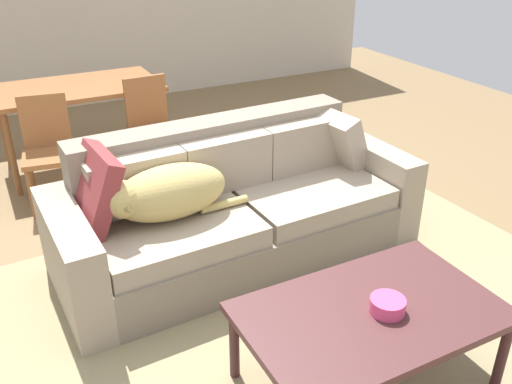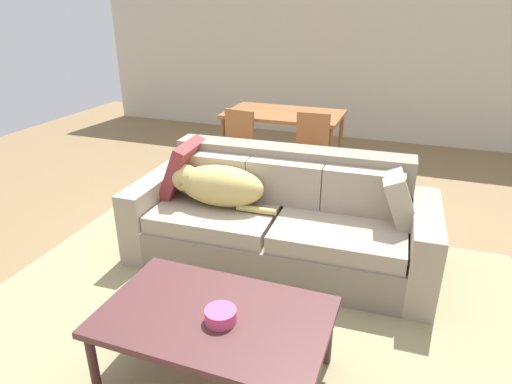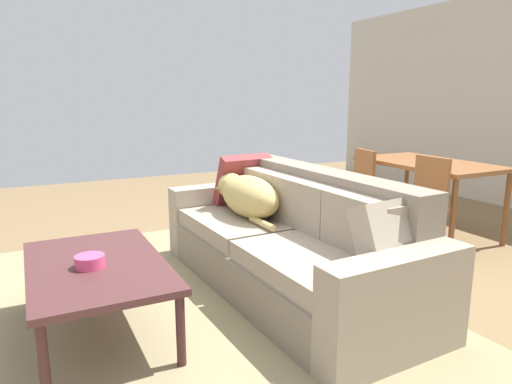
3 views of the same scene
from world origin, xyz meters
name	(u,v)px [view 1 (image 1 of 3)]	position (x,y,z in m)	size (l,w,h in m)	color
ground_plane	(210,272)	(0.00, 0.00, 0.00)	(10.00, 10.00, 0.00)	olive
area_rug	(296,318)	(0.26, -0.66, 0.01)	(3.74, 2.80, 0.01)	#998B62
couch	(235,209)	(0.26, 0.15, 0.33)	(2.41, 1.04, 0.87)	gray
dog_on_left_cushion	(165,193)	(-0.25, 0.03, 0.63)	(0.89, 0.38, 0.33)	tan
throw_pillow_by_left_arm	(93,190)	(-0.63, 0.16, 0.67)	(0.10, 0.47, 0.47)	maroon
throw_pillow_by_right_arm	(339,140)	(1.14, 0.24, 0.64)	(0.15, 0.40, 0.40)	#B0A08B
coffee_table	(371,317)	(0.31, -1.23, 0.41)	(1.22, 0.76, 0.45)	#502B2B
bowl_on_coffee_table	(387,305)	(0.37, -1.27, 0.49)	(0.17, 0.17, 0.07)	#EA4C7F
dining_table	(78,93)	(-0.32, 2.11, 0.68)	(1.39, 0.82, 0.75)	#925930
dining_chair_near_left	(49,146)	(-0.71, 1.48, 0.48)	(0.45, 0.45, 0.87)	#925930
dining_chair_near_right	(152,124)	(0.15, 1.54, 0.50)	(0.41, 0.41, 0.89)	#925930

